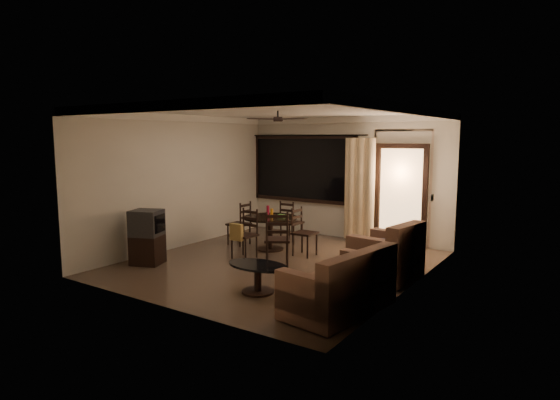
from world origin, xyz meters
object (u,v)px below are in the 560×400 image
Objects in this scene: dining_chair_south at (244,243)px; armchair at (389,257)px; dining_chair_west at (239,232)px; tv_cabinet at (147,237)px; coffee_table at (258,274)px; sofa at (342,288)px; dining_chair_east at (304,241)px; dining_chair_north at (291,230)px; dining_table at (270,224)px; side_chair at (277,249)px.

dining_chair_south is 0.89× the size of armchair.
tv_cabinet is at bearing -9.33° from dining_chair_west.
coffee_table is at bearing -44.81° from dining_chair_south.
dining_chair_east is at bearing 138.83° from sofa.
dining_chair_south reaches higher than sofa.
sofa is at bearing 132.90° from dining_chair_north.
dining_chair_south is at bearing 134.05° from coffee_table.
sofa reaches higher than coffee_table.
tv_cabinet is at bearing -119.71° from dining_table.
dining_chair_west is at bearing 133.73° from coffee_table.
dining_chair_east is 0.95× the size of coffee_table.
armchair is (2.81, -1.43, 0.11)m from dining_chair_north.
side_chair reaches higher than dining_chair_north.
dining_chair_east is at bearing 90.00° from dining_chair_west.
dining_chair_west reaches higher than sofa.
dining_chair_west is 1.67m from dining_chair_east.
dining_chair_west is at bearing 58.10° from tv_cabinet.
dining_chair_west is 1.00× the size of dining_chair_east.
tv_cabinet reaches higher than sofa.
dining_chair_west is 1.15m from dining_chair_north.
dining_table is 1.11× the size of tv_cabinet.
dining_chair_north is 1.92m from side_chair.
dining_chair_north is 4.26m from sofa.
dining_table is at bearing 89.88° from dining_chair_south.
tv_cabinet is 4.35m from armchair.
armchair reaches higher than dining_chair_north.
dining_chair_east is at bearing -124.93° from side_chair.
dining_table is 3.72m from sofa.
dining_table is 1.09× the size of side_chair.
tv_cabinet is at bearing 137.25° from dining_chair_east.
dining_table is 0.65× the size of sofa.
armchair reaches higher than dining_chair_south.
sofa is at bearing -80.68° from armchair.
dining_chair_west and dining_chair_north have the same top height.
armchair reaches higher than dining_chair_east.
tv_cabinet is 1.01× the size of coffee_table.
side_chair is (-2.03, 1.43, -0.04)m from sofa.
side_chair is (-0.60, 1.39, 0.01)m from coffee_table.
dining_chair_east is 0.56× the size of sofa.
dining_chair_east and dining_chair_north have the same top height.
dining_chair_south is (-0.85, -0.84, 0.02)m from dining_chair_east.
dining_chair_south is 1.64m from dining_chair_north.
tv_cabinet is (-0.40, -2.19, 0.22)m from dining_chair_west.
dining_chair_south is 0.95× the size of coffee_table.
armchair is at bearing 154.19° from dining_chair_north.
dining_chair_north is at bearing 90.00° from dining_chair_south.
dining_chair_south is 3.25m from sofa.
dining_chair_south is 0.94× the size of tv_cabinet.
tv_cabinet is at bearing -3.56° from side_chair.
armchair reaches higher than coffee_table.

